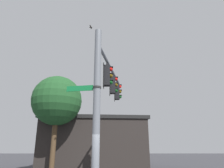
{
  "coord_description": "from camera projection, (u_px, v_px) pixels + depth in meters",
  "views": [
    {
      "loc": [
        7.53,
        0.58,
        2.18
      ],
      "look_at": [
        -3.2,
        0.59,
        5.42
      ],
      "focal_mm": 31.67,
      "sensor_mm": 36.0,
      "label": 1
    }
  ],
  "objects": [
    {
      "name": "signal_pole",
      "position": [
        97.0,
        109.0,
        7.57
      ],
      "size": [
        0.28,
        0.28,
        6.88
      ],
      "primitive_type": "cylinder",
      "color": "slate",
      "rests_on": "ground"
    },
    {
      "name": "mast_arm",
      "position": [
        111.0,
        68.0,
        11.01
      ],
      "size": [
        5.53,
        1.17,
        0.15
      ],
      "primitive_type": "cylinder",
      "rotation": [
        0.0,
        1.57,
        2.96
      ],
      "color": "slate"
    },
    {
      "name": "traffic_light_nearest_pole",
      "position": [
        107.0,
        76.0,
        9.89
      ],
      "size": [
        0.54,
        0.49,
        1.31
      ],
      "color": "black"
    },
    {
      "name": "traffic_light_mid_inner",
      "position": [
        113.0,
        85.0,
        11.41
      ],
      "size": [
        0.54,
        0.49,
        1.31
      ],
      "color": "black"
    },
    {
      "name": "traffic_light_mid_outer",
      "position": [
        117.0,
        92.0,
        12.94
      ],
      "size": [
        0.54,
        0.49,
        1.31
      ],
      "color": "black"
    },
    {
      "name": "street_name_sign",
      "position": [
        89.0,
        88.0,
        7.88
      ],
      "size": [
        0.41,
        1.42,
        0.22
      ],
      "color": "#147238"
    },
    {
      "name": "bird_flying",
      "position": [
        91.0,
        27.0,
        11.47
      ],
      "size": [
        0.35,
        0.21,
        0.08
      ],
      "color": "#4C4742"
    },
    {
      "name": "storefront_building",
      "position": [
        93.0,
        143.0,
        18.61
      ],
      "size": [
        7.62,
        9.96,
        4.49
      ],
      "color": "#282321",
      "rests_on": "ground"
    },
    {
      "name": "tree_by_storefront",
      "position": [
        57.0,
        101.0,
        15.31
      ],
      "size": [
        3.82,
        3.82,
        7.29
      ],
      "color": "#4C3823",
      "rests_on": "ground"
    }
  ]
}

